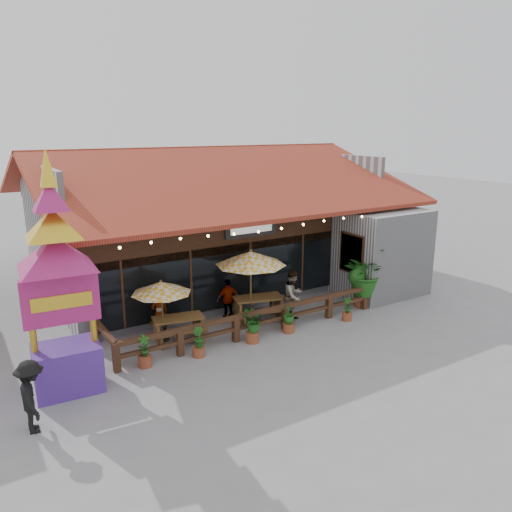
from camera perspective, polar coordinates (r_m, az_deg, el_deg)
ground at (r=18.53m, az=3.70°, el=-7.48°), size 100.00×100.00×0.00m
restaurant_building at (r=23.46m, az=-5.13°, el=2.87°), size 15.50×14.73×6.09m
patio_railing at (r=16.96m, az=-1.99°, el=-7.37°), size 10.00×2.60×0.92m
umbrella_left at (r=16.60m, az=-10.78°, el=-3.59°), size 2.26×2.26×2.12m
umbrella_right at (r=17.83m, az=-0.61°, el=-0.28°), size 2.91×2.91×2.72m
picnic_table_left at (r=17.03m, az=-8.87°, el=-7.71°), size 1.92×1.74×0.80m
picnic_table_right at (r=18.54m, az=0.27°, el=-5.51°), size 2.12×1.94×0.86m
thai_sign_tower at (r=13.67m, az=-21.84°, el=-0.34°), size 2.76×2.76×6.97m
tropical_plant at (r=20.08m, az=12.19°, el=-1.94°), size 2.25×2.26×2.36m
diner_a at (r=17.40m, az=-10.95°, el=-6.40°), size 0.59×0.40×1.60m
diner_b at (r=18.31m, az=4.30°, el=-4.55°), size 1.14×1.02×1.92m
diner_c at (r=18.56m, az=-3.19°, el=-4.92°), size 0.93×0.49×1.52m
pedestrian at (r=13.09m, az=-24.27°, el=-14.44°), size 0.69×1.17×1.78m
planter_a at (r=15.45m, az=-12.62°, el=-10.80°), size 0.41×0.41×1.01m
planter_b at (r=15.80m, az=-6.61°, el=-9.90°), size 0.39×0.41×0.96m
planter_c at (r=16.60m, az=-0.43°, el=-7.87°), size 0.86×0.84×1.09m
planter_d at (r=17.44m, az=3.76°, el=-7.19°), size 0.50×0.50×1.02m
planter_e at (r=18.78m, az=10.38°, el=-6.16°), size 0.36×0.36×0.89m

